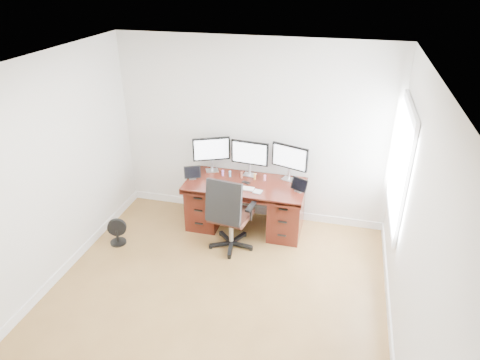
% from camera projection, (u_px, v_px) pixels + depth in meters
% --- Properties ---
extents(ground, '(4.50, 4.50, 0.00)m').
position_uv_depth(ground, '(207.00, 312.00, 4.86)').
color(ground, olive).
rests_on(ground, ground).
extents(back_wall, '(4.00, 0.10, 2.70)m').
position_uv_depth(back_wall, '(253.00, 133.00, 6.18)').
color(back_wall, silver).
rests_on(back_wall, ground).
extents(right_wall, '(0.10, 4.50, 2.70)m').
position_uv_depth(right_wall, '(414.00, 233.00, 3.90)').
color(right_wall, silver).
rests_on(right_wall, ground).
extents(desk, '(1.70, 0.80, 0.75)m').
position_uv_depth(desk, '(246.00, 203.00, 6.26)').
color(desk, '#40140C').
rests_on(desk, ground).
extents(office_chair, '(0.67, 0.67, 1.11)m').
position_uv_depth(office_chair, '(230.00, 225.00, 5.80)').
color(office_chair, black).
rests_on(office_chair, ground).
extents(floor_fan, '(0.26, 0.22, 0.38)m').
position_uv_depth(floor_fan, '(117.00, 232.00, 5.97)').
color(floor_fan, black).
rests_on(floor_fan, ground).
extents(monitor_left, '(0.52, 0.26, 0.53)m').
position_uv_depth(monitor_left, '(211.00, 150.00, 6.28)').
color(monitor_left, silver).
rests_on(monitor_left, desk).
extents(monitor_center, '(0.55, 0.15, 0.53)m').
position_uv_depth(monitor_center, '(250.00, 154.00, 6.15)').
color(monitor_center, silver).
rests_on(monitor_center, desk).
extents(monitor_right, '(0.53, 0.21, 0.53)m').
position_uv_depth(monitor_right, '(290.00, 158.00, 6.02)').
color(monitor_right, silver).
rests_on(monitor_right, desk).
extents(tablet_left, '(0.25, 0.16, 0.19)m').
position_uv_depth(tablet_left, '(192.00, 173.00, 6.16)').
color(tablet_left, silver).
rests_on(tablet_left, desk).
extents(tablet_right, '(0.24, 0.17, 0.19)m').
position_uv_depth(tablet_right, '(299.00, 186.00, 5.82)').
color(tablet_right, silver).
rests_on(tablet_right, desk).
extents(keyboard, '(0.25, 0.12, 0.01)m').
position_uv_depth(keyboard, '(245.00, 188.00, 5.92)').
color(keyboard, silver).
rests_on(keyboard, desk).
extents(trackpad, '(0.13, 0.13, 0.01)m').
position_uv_depth(trackpad, '(258.00, 192.00, 5.84)').
color(trackpad, silver).
rests_on(trackpad, desk).
extents(drawing_tablet, '(0.27, 0.22, 0.01)m').
position_uv_depth(drawing_tablet, '(220.00, 185.00, 6.00)').
color(drawing_tablet, black).
rests_on(drawing_tablet, desk).
extents(phone, '(0.13, 0.10, 0.01)m').
position_uv_depth(phone, '(246.00, 182.00, 6.08)').
color(phone, black).
rests_on(phone, desk).
extents(figurine_purple, '(0.04, 0.04, 0.09)m').
position_uv_depth(figurine_purple, '(223.00, 172.00, 6.26)').
color(figurine_purple, '#B168D9').
rests_on(figurine_purple, desk).
extents(figurine_blue, '(0.04, 0.04, 0.09)m').
position_uv_depth(figurine_blue, '(230.00, 173.00, 6.23)').
color(figurine_blue, '#64A2D7').
rests_on(figurine_blue, desk).
extents(figurine_brown, '(0.04, 0.04, 0.09)m').
position_uv_depth(figurine_brown, '(242.00, 175.00, 6.20)').
color(figurine_brown, brown).
rests_on(figurine_brown, desk).
extents(figurine_orange, '(0.04, 0.04, 0.09)m').
position_uv_depth(figurine_orange, '(255.00, 176.00, 6.15)').
color(figurine_orange, '#F6B64D').
rests_on(figurine_orange, desk).
extents(figurine_pink, '(0.04, 0.04, 0.09)m').
position_uv_depth(figurine_pink, '(265.00, 177.00, 6.12)').
color(figurine_pink, pink).
rests_on(figurine_pink, desk).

